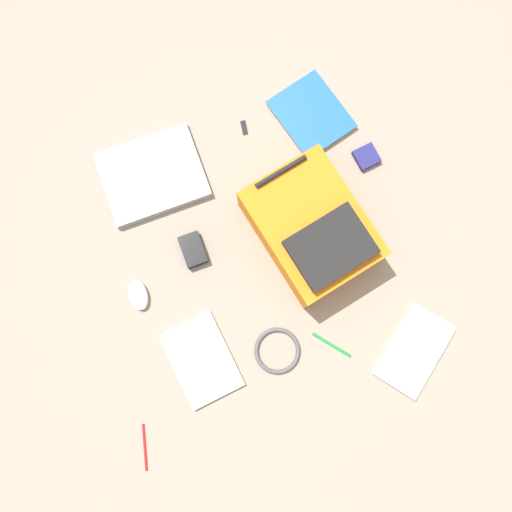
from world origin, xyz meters
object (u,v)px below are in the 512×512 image
object	(u,v)px
power_brick	(193,250)
laptop	(153,175)
backpack	(312,229)
usb_stick	(244,127)
book_comic	(311,115)
cable_coil	(277,351)
computer_mouse	(138,295)
pen_blue	(332,345)
earbud_pouch	(366,157)
book_manual	(414,351)
book_red	(202,360)
pen_black	(145,447)

from	to	relation	value
power_brick	laptop	bearing A→B (deg)	99.70
backpack	usb_stick	size ratio (longest dim) A/B	9.29
book_comic	cable_coil	xyz separation A→B (m)	(-0.39, -0.74, -0.00)
computer_mouse	pen_blue	size ratio (longest dim) A/B	0.72
cable_coil	earbud_pouch	world-z (taller)	earbud_pouch
book_comic	laptop	bearing A→B (deg)	-177.15
book_manual	pen_blue	bearing A→B (deg)	156.98
computer_mouse	usb_stick	bearing A→B (deg)	41.18
laptop	usb_stick	distance (m)	0.36
backpack	earbud_pouch	distance (m)	0.35
pen_blue	computer_mouse	bearing A→B (deg)	146.54
book_comic	book_manual	bearing A→B (deg)	-87.44
usb_stick	laptop	bearing A→B (deg)	-169.53
book_red	backpack	bearing A→B (deg)	30.31
pen_blue	earbud_pouch	world-z (taller)	earbud_pouch
laptop	usb_stick	world-z (taller)	laptop
book_manual	book_comic	distance (m)	0.89
book_comic	power_brick	xyz separation A→B (m)	(-0.55, -0.33, 0.01)
pen_blue	usb_stick	world-z (taller)	pen_blue
book_red	book_manual	distance (m)	0.71
laptop	pen_blue	distance (m)	0.85
computer_mouse	pen_blue	bearing A→B (deg)	-32.58
cable_coil	earbud_pouch	distance (m)	0.74
book_red	book_comic	distance (m)	0.93
pen_black	usb_stick	bearing A→B (deg)	54.64
computer_mouse	pen_black	world-z (taller)	computer_mouse
pen_black	computer_mouse	bearing A→B (deg)	75.03
book_manual	computer_mouse	bearing A→B (deg)	149.57
computer_mouse	cable_coil	size ratio (longest dim) A/B	0.69
power_brick	backpack	bearing A→B (deg)	-10.67
earbud_pouch	usb_stick	distance (m)	0.44
earbud_pouch	book_red	bearing A→B (deg)	-148.22
laptop	book_red	xyz separation A→B (m)	(-0.04, -0.66, -0.01)
power_brick	earbud_pouch	world-z (taller)	power_brick
earbud_pouch	cable_coil	bearing A→B (deg)	-134.47
book_comic	pen_black	xyz separation A→B (m)	(-0.90, -0.89, -0.01)
book_manual	usb_stick	xyz separation A→B (m)	(-0.28, 0.92, -0.00)
backpack	earbud_pouch	bearing A→B (deg)	34.21
book_manual	pen_blue	size ratio (longest dim) A/B	2.18
book_comic	power_brick	world-z (taller)	power_brick
book_red	power_brick	distance (m)	0.37
backpack	usb_stick	xyz separation A→B (m)	(-0.09, 0.44, -0.08)
book_red	cable_coil	distance (m)	0.25
computer_mouse	pen_blue	distance (m)	0.67
book_red	book_comic	world-z (taller)	book_comic
usb_stick	book_comic	bearing A→B (deg)	-8.65
laptop	computer_mouse	bearing A→B (deg)	-114.06
cable_coil	usb_stick	bearing A→B (deg)	79.09
backpack	usb_stick	bearing A→B (deg)	101.40
usb_stick	book_red	bearing A→B (deg)	-118.73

